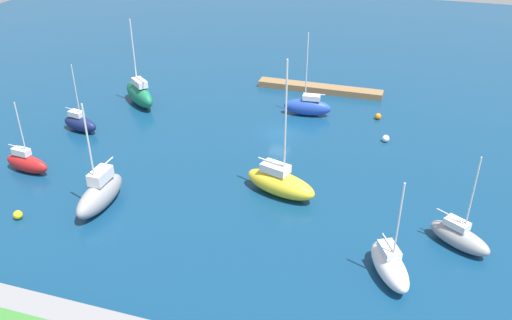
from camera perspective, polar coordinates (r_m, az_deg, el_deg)
The scene contains 13 objects.
water at distance 66.81m, azimuth 2.49°, elevation 2.81°, with size 160.00×160.00×0.00m, color navy.
pier_dock at distance 79.64m, azimuth 6.75°, elevation 7.53°, with size 18.12×2.11×0.89m, color olive.
sailboat_gray_near_pier at distance 54.30m, azimuth -16.19°, elevation -3.42°, with size 2.37×7.29×11.11m.
sailboat_blue_off_beacon at distance 71.54m, azimuth 5.47°, elevation 5.68°, with size 6.40×2.44×11.04m.
sailboat_yellow_along_channel at distance 54.18m, azimuth 2.56°, elevation -2.38°, with size 8.20×4.83×14.35m.
sailboat_red_lone_south at distance 63.16m, azimuth -23.11°, elevation -0.24°, with size 5.60×2.13×8.23m.
sailboat_navy_far_north at distance 70.40m, azimuth -18.14°, elevation 3.73°, with size 5.19×2.61×8.72m.
sailboat_white_east_end at distance 45.56m, azimuth 13.96°, elevation -10.76°, with size 4.67×6.28×9.20m.
sailboat_green_mid_basin at distance 75.88m, azimuth -12.24°, elevation 6.88°, with size 7.16×6.42×11.77m.
sailboat_gray_west_end at distance 50.61m, azimuth 20.70°, elevation -7.58°, with size 5.88×4.72×9.13m.
mooring_buoy_orange at distance 72.13m, azimuth 12.80°, elevation 4.53°, with size 0.82×0.82×0.82m, color orange.
mooring_buoy_white at distance 66.47m, azimuth 13.57°, elevation 2.23°, with size 0.87×0.87×0.87m, color white.
mooring_buoy_yellow at distance 55.83m, azimuth -23.89°, elevation -5.33°, with size 0.87×0.87×0.87m, color yellow.
Camera 1 is at (-15.00, 57.79, 29.98)m, focal length 37.79 mm.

